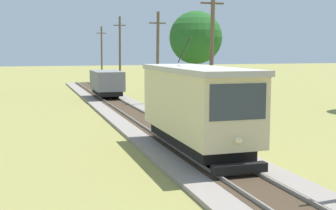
# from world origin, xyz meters

# --- Properties ---
(red_tram) EXTENTS (2.60, 8.54, 4.79)m
(red_tram) POSITION_xyz_m (0.00, 16.88, 2.19)
(red_tram) COLOR beige
(red_tram) RESTS_ON rail_right
(freight_car) EXTENTS (2.40, 5.20, 2.31)m
(freight_car) POSITION_xyz_m (0.00, 39.77, 1.56)
(freight_car) COLOR slate
(freight_car) RESTS_ON rail_right
(utility_pole_mid) EXTENTS (1.40, 0.55, 8.13)m
(utility_pole_mid) POSITION_xyz_m (3.32, 23.20, 4.16)
(utility_pole_mid) COLOR brown
(utility_pole_mid) RESTS_ON ground
(utility_pole_far) EXTENTS (1.40, 0.63, 7.58)m
(utility_pole_far) POSITION_xyz_m (3.32, 34.52, 3.89)
(utility_pole_far) COLOR brown
(utility_pole_far) RESTS_ON ground
(utility_pole_distant) EXTENTS (1.40, 0.58, 8.30)m
(utility_pole_distant) POSITION_xyz_m (3.32, 50.28, 4.24)
(utility_pole_distant) COLOR brown
(utility_pole_distant) RESTS_ON ground
(utility_pole_horizon) EXTENTS (1.40, 0.58, 7.82)m
(utility_pole_horizon) POSITION_xyz_m (3.32, 63.65, 4.01)
(utility_pole_horizon) COLOR brown
(utility_pole_horizon) RESTS_ON ground
(tree_left_far) EXTENTS (5.60, 5.60, 8.61)m
(tree_left_far) POSITION_xyz_m (10.25, 44.08, 5.80)
(tree_left_far) COLOR #4C3823
(tree_left_far) RESTS_ON ground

